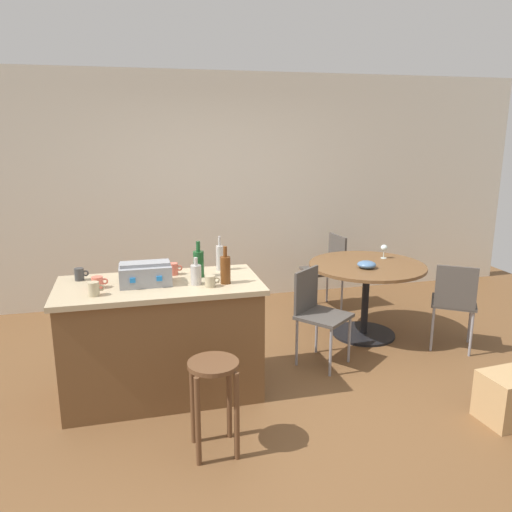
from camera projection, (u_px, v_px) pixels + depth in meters
name	position (u px, v px, depth m)	size (l,w,h in m)	color
ground_plane	(264.00, 392.00, 4.07)	(8.80, 8.80, 0.00)	brown
back_wall	(211.00, 190.00, 6.07)	(8.00, 0.10, 2.70)	silver
kitchen_island	(162.00, 339.00, 3.96)	(1.54, 0.76, 0.92)	brown
wooden_stool	(214.00, 386.00, 3.23)	(0.33, 0.33, 0.63)	brown
dining_table	(366.00, 281.00, 5.07)	(1.15, 1.15, 0.75)	black
folding_chair_near	(317.00, 309.00, 4.50)	(0.56, 0.56, 0.85)	#47423D
folding_chair_far	(454.00, 300.00, 4.75)	(0.56, 0.56, 0.85)	#47423D
folding_chair_left	(328.00, 266.00, 5.91)	(0.45, 0.45, 0.86)	#47423D
toolbox	(145.00, 274.00, 3.80)	(0.38, 0.25, 0.17)	gray
bottle_0	(199.00, 263.00, 3.99)	(0.08, 0.08, 0.29)	#194C23
bottle_1	(220.00, 257.00, 4.18)	(0.06, 0.06, 0.29)	#B7B2AD
bottle_2	(225.00, 269.00, 3.82)	(0.08, 0.08, 0.29)	#603314
bottle_3	(196.00, 274.00, 3.80)	(0.08, 0.08, 0.21)	#B7B2AD
cup_0	(80.00, 274.00, 3.91)	(0.11, 0.07, 0.10)	#383838
cup_1	(98.00, 282.00, 3.72)	(0.12, 0.08, 0.09)	#DB6651
cup_2	(94.00, 289.00, 3.55)	(0.11, 0.08, 0.10)	tan
cup_3	(174.00, 269.00, 4.06)	(0.11, 0.07, 0.09)	#DB6651
cup_4	(210.00, 281.00, 3.75)	(0.11, 0.08, 0.09)	tan
wine_glass	(384.00, 248.00, 5.24)	(0.07, 0.07, 0.14)	silver
serving_bowl	(367.00, 265.00, 4.88)	(0.18, 0.18, 0.07)	#4C7099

